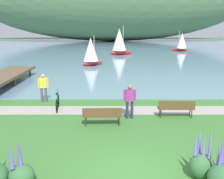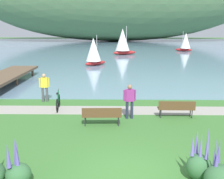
{
  "view_description": "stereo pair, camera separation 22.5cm",
  "coord_description": "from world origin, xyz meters",
  "px_view_note": "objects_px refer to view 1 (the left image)",
  "views": [
    {
      "loc": [
        -0.6,
        -7.46,
        4.48
      ],
      "look_at": [
        -0.63,
        7.27,
        1.0
      ],
      "focal_mm": 43.47,
      "sensor_mm": 36.0,
      "label": 1
    },
    {
      "loc": [
        -0.38,
        -7.46,
        4.48
      ],
      "look_at": [
        -0.63,
        7.27,
        1.0
      ],
      "focal_mm": 43.47,
      "sensor_mm": 36.0,
      "label": 2
    }
  ],
  "objects_px": {
    "bicycle_leaning_near_bench": "(58,102)",
    "person_on_the_grass": "(130,99)",
    "park_bench_further_along": "(103,115)",
    "sailboat_toward_hillside": "(92,51)",
    "sailboat_mid_bay": "(182,42)",
    "sailboat_far_off": "(120,41)",
    "person_at_shoreline": "(44,86)",
    "park_bench_near_camera": "(177,107)"
  },
  "relations": [
    {
      "from": "park_bench_near_camera",
      "to": "sailboat_far_off",
      "type": "bearing_deg",
      "value": 93.89
    },
    {
      "from": "park_bench_near_camera",
      "to": "sailboat_mid_bay",
      "type": "relative_size",
      "value": 0.52
    },
    {
      "from": "park_bench_near_camera",
      "to": "sailboat_mid_bay",
      "type": "distance_m",
      "value": 37.02
    },
    {
      "from": "park_bench_further_along",
      "to": "sailboat_mid_bay",
      "type": "height_order",
      "value": "sailboat_mid_bay"
    },
    {
      "from": "bicycle_leaning_near_bench",
      "to": "sailboat_toward_hillside",
      "type": "relative_size",
      "value": 0.52
    },
    {
      "from": "person_at_shoreline",
      "to": "person_on_the_grass",
      "type": "relative_size",
      "value": 1.0
    },
    {
      "from": "park_bench_further_along",
      "to": "sailboat_mid_bay",
      "type": "xyz_separation_m",
      "value": [
        12.83,
        37.01,
        1.16
      ]
    },
    {
      "from": "park_bench_further_along",
      "to": "person_on_the_grass",
      "type": "xyz_separation_m",
      "value": [
        1.31,
        1.0,
        0.46
      ]
    },
    {
      "from": "park_bench_further_along",
      "to": "sailboat_toward_hillside",
      "type": "relative_size",
      "value": 0.53
    },
    {
      "from": "person_at_shoreline",
      "to": "sailboat_toward_hillside",
      "type": "bearing_deg",
      "value": 83.54
    },
    {
      "from": "sailboat_toward_hillside",
      "to": "park_bench_near_camera",
      "type": "bearing_deg",
      "value": -72.7
    },
    {
      "from": "person_on_the_grass",
      "to": "sailboat_toward_hillside",
      "type": "relative_size",
      "value": 0.5
    },
    {
      "from": "park_bench_near_camera",
      "to": "bicycle_leaning_near_bench",
      "type": "distance_m",
      "value": 6.31
    },
    {
      "from": "sailboat_toward_hillside",
      "to": "park_bench_further_along",
      "type": "bearing_deg",
      "value": -84.2
    },
    {
      "from": "park_bench_near_camera",
      "to": "person_at_shoreline",
      "type": "distance_m",
      "value": 7.82
    },
    {
      "from": "park_bench_further_along",
      "to": "sailboat_toward_hillside",
      "type": "distance_m",
      "value": 19.2
    },
    {
      "from": "person_on_the_grass",
      "to": "person_at_shoreline",
      "type": "bearing_deg",
      "value": 149.06
    },
    {
      "from": "park_bench_near_camera",
      "to": "person_on_the_grass",
      "type": "height_order",
      "value": "person_on_the_grass"
    },
    {
      "from": "park_bench_further_along",
      "to": "sailboat_far_off",
      "type": "bearing_deg",
      "value": 87.01
    },
    {
      "from": "person_at_shoreline",
      "to": "person_on_the_grass",
      "type": "height_order",
      "value": "same"
    },
    {
      "from": "park_bench_near_camera",
      "to": "sailboat_toward_hillside",
      "type": "bearing_deg",
      "value": 107.3
    },
    {
      "from": "park_bench_further_along",
      "to": "bicycle_leaning_near_bench",
      "type": "bearing_deg",
      "value": 135.91
    },
    {
      "from": "bicycle_leaning_near_bench",
      "to": "sailboat_far_off",
      "type": "bearing_deg",
      "value": 81.71
    },
    {
      "from": "park_bench_near_camera",
      "to": "person_on_the_grass",
      "type": "distance_m",
      "value": 2.38
    },
    {
      "from": "person_on_the_grass",
      "to": "sailboat_toward_hillside",
      "type": "distance_m",
      "value": 18.37
    },
    {
      "from": "bicycle_leaning_near_bench",
      "to": "person_at_shoreline",
      "type": "xyz_separation_m",
      "value": [
        -1.11,
        1.51,
        0.58
      ]
    },
    {
      "from": "person_at_shoreline",
      "to": "person_on_the_grass",
      "type": "bearing_deg",
      "value": -30.94
    },
    {
      "from": "park_bench_further_along",
      "to": "person_on_the_grass",
      "type": "height_order",
      "value": "person_on_the_grass"
    },
    {
      "from": "person_on_the_grass",
      "to": "sailboat_mid_bay",
      "type": "bearing_deg",
      "value": 72.26
    },
    {
      "from": "sailboat_far_off",
      "to": "sailboat_toward_hillside",
      "type": "bearing_deg",
      "value": -106.69
    },
    {
      "from": "bicycle_leaning_near_bench",
      "to": "sailboat_far_off",
      "type": "relative_size",
      "value": 0.4
    },
    {
      "from": "park_bench_near_camera",
      "to": "park_bench_further_along",
      "type": "height_order",
      "value": "same"
    },
    {
      "from": "person_on_the_grass",
      "to": "sailboat_far_off",
      "type": "xyz_separation_m",
      "value": [
        0.31,
        29.92,
        1.12
      ]
    },
    {
      "from": "bicycle_leaning_near_bench",
      "to": "sailboat_mid_bay",
      "type": "height_order",
      "value": "sailboat_mid_bay"
    },
    {
      "from": "sailboat_far_off",
      "to": "bicycle_leaning_near_bench",
      "type": "bearing_deg",
      "value": -98.29
    },
    {
      "from": "park_bench_further_along",
      "to": "sailboat_toward_hillside",
      "type": "height_order",
      "value": "sailboat_toward_hillside"
    },
    {
      "from": "bicycle_leaning_near_bench",
      "to": "person_on_the_grass",
      "type": "height_order",
      "value": "person_on_the_grass"
    },
    {
      "from": "person_on_the_grass",
      "to": "sailboat_toward_hillside",
      "type": "xyz_separation_m",
      "value": [
        -3.24,
        18.07,
        0.67
      ]
    },
    {
      "from": "person_at_shoreline",
      "to": "sailboat_toward_hillside",
      "type": "distance_m",
      "value": 15.21
    },
    {
      "from": "person_at_shoreline",
      "to": "sailboat_toward_hillside",
      "type": "relative_size",
      "value": 0.5
    },
    {
      "from": "sailboat_mid_bay",
      "to": "sailboat_far_off",
      "type": "distance_m",
      "value": 12.77
    },
    {
      "from": "park_bench_further_along",
      "to": "sailboat_far_off",
      "type": "distance_m",
      "value": 31.0
    }
  ]
}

